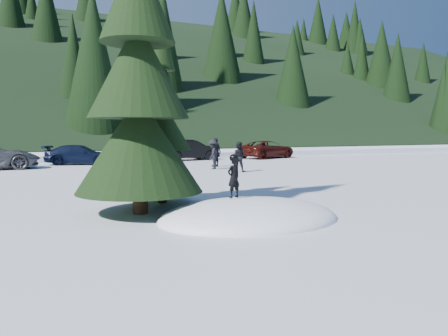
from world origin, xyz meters
name	(u,v)px	position (x,y,z in m)	size (l,w,h in m)	color
ground	(249,219)	(0.00, 0.00, 0.00)	(200.00, 200.00, 0.00)	white
snow_mound	(249,219)	(0.00, 0.00, 0.00)	(4.48, 3.52, 0.96)	white
forest_hillside	(59,53)	(0.00, 54.00, 12.50)	(200.00, 60.00, 25.00)	black
spruce_tall	(138,82)	(-2.20, 1.80, 3.32)	(3.20, 3.20, 8.60)	#301F10
spruce_short	(161,131)	(-1.20, 3.20, 2.10)	(2.20, 2.20, 5.37)	#301F10
child_skier	(234,177)	(-0.23, 0.39, 0.98)	(0.36, 0.24, 0.99)	black
adult_0	(238,157)	(5.24, 10.98, 0.78)	(0.76, 0.59, 1.56)	black
adult_1	(216,152)	(5.55, 14.57, 0.86)	(1.00, 0.42, 1.71)	black
adult_2	(213,154)	(4.73, 13.10, 0.82)	(1.06, 0.61, 1.64)	black
car_3	(80,155)	(-1.59, 19.69, 0.62)	(1.74, 4.27, 1.24)	black
car_4	(143,150)	(3.11, 22.11, 0.77)	(1.82, 4.51, 1.54)	gray
car_5	(189,150)	(6.12, 20.79, 0.75)	(1.59, 4.57, 1.51)	black
car_6	(267,149)	(12.57, 20.53, 0.68)	(2.26, 4.89, 1.36)	#40100B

